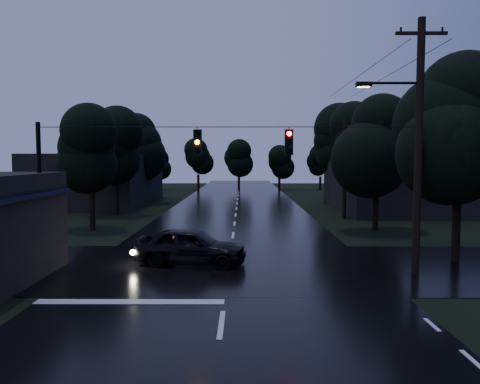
{
  "coord_description": "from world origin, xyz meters",
  "views": [
    {
      "loc": [
        0.59,
        -7.5,
        4.55
      ],
      "look_at": [
        0.46,
        13.38,
        3.07
      ],
      "focal_mm": 35.0,
      "sensor_mm": 36.0,
      "label": 1
    }
  ],
  "objects": [
    {
      "name": "main_road",
      "position": [
        0.0,
        30.0,
        0.0
      ],
      "size": [
        12.0,
        120.0,
        0.02
      ],
      "primitive_type": "cube",
      "color": "black",
      "rests_on": "ground"
    },
    {
      "name": "cross_street",
      "position": [
        0.0,
        12.0,
        0.0
      ],
      "size": [
        60.0,
        9.0,
        0.02
      ],
      "primitive_type": "cube",
      "color": "black",
      "rests_on": "ground"
    },
    {
      "name": "building_far_right",
      "position": [
        14.0,
        34.0,
        2.2
      ],
      "size": [
        10.0,
        14.0,
        4.4
      ],
      "primitive_type": "cube",
      "color": "black",
      "rests_on": "ground"
    },
    {
      "name": "building_far_left",
      "position": [
        -14.0,
        40.0,
        2.5
      ],
      "size": [
        10.0,
        16.0,
        5.0
      ],
      "primitive_type": "cube",
      "color": "black",
      "rests_on": "ground"
    },
    {
      "name": "utility_pole_main",
      "position": [
        7.41,
        11.0,
        5.26
      ],
      "size": [
        3.5,
        0.3,
        10.0
      ],
      "color": "black",
      "rests_on": "ground"
    },
    {
      "name": "utility_pole_far",
      "position": [
        8.3,
        28.0,
        3.88
      ],
      "size": [
        2.0,
        0.3,
        7.5
      ],
      "color": "black",
      "rests_on": "ground"
    },
    {
      "name": "anchor_pole_left",
      "position": [
        -7.5,
        11.0,
        3.0
      ],
      "size": [
        0.18,
        0.18,
        6.0
      ],
      "primitive_type": "cylinder",
      "color": "black",
      "rests_on": "ground"
    },
    {
      "name": "span_signals",
      "position": [
        0.56,
        10.99,
        5.24
      ],
      "size": [
        15.0,
        0.37,
        1.12
      ],
      "color": "black",
      "rests_on": "ground"
    },
    {
      "name": "tree_corner_near",
      "position": [
        10.0,
        13.0,
        5.99
      ],
      "size": [
        4.48,
        4.48,
        9.44
      ],
      "color": "black",
      "rests_on": "ground"
    },
    {
      "name": "tree_left_a",
      "position": [
        -9.0,
        22.0,
        5.24
      ],
      "size": [
        3.92,
        3.92,
        8.26
      ],
      "color": "black",
      "rests_on": "ground"
    },
    {
      "name": "tree_left_b",
      "position": [
        -9.6,
        30.0,
        5.62
      ],
      "size": [
        4.2,
        4.2,
        8.85
      ],
      "color": "black",
      "rests_on": "ground"
    },
    {
      "name": "tree_left_c",
      "position": [
        -10.2,
        40.0,
        5.99
      ],
      "size": [
        4.48,
        4.48,
        9.44
      ],
      "color": "black",
      "rests_on": "ground"
    },
    {
      "name": "tree_right_a",
      "position": [
        9.0,
        22.0,
        5.62
      ],
      "size": [
        4.2,
        4.2,
        8.85
      ],
      "color": "black",
      "rests_on": "ground"
    },
    {
      "name": "tree_right_b",
      "position": [
        9.6,
        30.0,
        5.99
      ],
      "size": [
        4.48,
        4.48,
        9.44
      ],
      "color": "black",
      "rests_on": "ground"
    },
    {
      "name": "tree_right_c",
      "position": [
        10.2,
        40.0,
        6.37
      ],
      "size": [
        4.76,
        4.76,
        10.03
      ],
      "color": "black",
      "rests_on": "ground"
    },
    {
      "name": "car",
      "position": [
        -1.64,
        12.31,
        0.81
      ],
      "size": [
        4.96,
        2.57,
        1.61
      ],
      "primitive_type": "imported",
      "rotation": [
        0.0,
        0.0,
        1.43
      ],
      "color": "black",
      "rests_on": "ground"
    }
  ]
}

